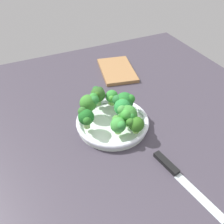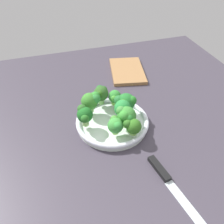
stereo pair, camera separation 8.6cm
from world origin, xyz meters
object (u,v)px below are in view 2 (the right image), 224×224
broccoli_floret_4 (126,102)px  knife (168,181)px  broccoli_floret_0 (115,97)px  broccoli_floret_2 (116,125)px  broccoli_floret_5 (123,108)px  bowl (112,121)px  broccoli_floret_3 (91,100)px  broccoli_floret_6 (85,115)px  broccoli_floret_8 (101,93)px  broccoli_floret_7 (132,126)px  cutting_board (127,71)px  broccoli_floret_1 (126,116)px

broccoli_floret_4 → knife: broccoli_floret_4 is taller
broccoli_floret_0 → broccoli_floret_2: bearing=163.3°
broccoli_floret_0 → broccoli_floret_4: (-5.71, -2.22, 1.26)cm
broccoli_floret_5 → bowl: bearing=74.9°
broccoli_floret_0 → knife: broccoli_floret_0 is taller
broccoli_floret_5 → knife: broccoli_floret_5 is taller
broccoli_floret_3 → broccoli_floret_6: 8.20cm
broccoli_floret_0 → broccoli_floret_8: bearing=62.8°
broccoli_floret_7 → cutting_board: broccoli_floret_7 is taller
broccoli_floret_4 → broccoli_floret_8: broccoli_floret_4 is taller
broccoli_floret_1 → cutting_board: broccoli_floret_1 is taller
broccoli_floret_2 → broccoli_floret_7: (-2.17, -4.92, -0.10)cm
broccoli_floret_3 → broccoli_floret_8: (3.81, -4.75, -0.40)cm
broccoli_floret_7 → broccoli_floret_1: bearing=9.8°
broccoli_floret_4 → broccoli_floret_5: size_ratio=1.00×
bowl → broccoli_floret_0: bearing=-25.0°
broccoli_floret_5 → broccoli_floret_6: size_ratio=1.01×
bowl → broccoli_floret_6: broccoli_floret_6 is taller
broccoli_floret_0 → broccoli_floret_2: size_ratio=0.88×
broccoli_floret_2 → broccoli_floret_8: (17.37, 0.33, 0.96)cm
broccoli_floret_3 → broccoli_floret_6: (-7.15, 3.99, -0.31)cm
broccoli_floret_1 → broccoli_floret_3: bearing=38.3°
broccoli_floret_7 → broccoli_floret_0: bearing=1.5°
broccoli_floret_2 → broccoli_floret_5: 7.83cm
bowl → broccoli_floret_4: (2.01, -5.82, 6.11)cm
broccoli_floret_2 → broccoli_floret_4: broccoli_floret_4 is taller
broccoli_floret_3 → broccoli_floret_7: (-15.73, -10.00, -1.46)cm
broccoli_floret_4 → cutting_board: 34.66cm
broccoli_floret_3 → broccoli_floret_7: size_ratio=1.32×
broccoli_floret_0 → broccoli_floret_6: size_ratio=0.78×
broccoli_floret_0 → broccoli_floret_8: (2.47, 4.79, 1.17)cm
broccoli_floret_2 → broccoli_floret_8: size_ratio=0.92×
broccoli_floret_2 → broccoli_floret_4: 11.41cm
bowl → broccoli_floret_2: 8.83cm
broccoli_floret_0 → cutting_board: (25.91, -14.65, -5.64)cm
broccoli_floret_3 → cutting_board: bearing=-41.6°
broccoli_floret_8 → knife: (-38.59, -9.58, -7.06)cm
bowl → cutting_board: (33.62, -18.25, -0.79)cm
bowl → broccoli_floret_6: (-0.78, 9.93, 6.12)cm
bowl → broccoli_floret_2: broccoli_floret_2 is taller
broccoli_floret_1 → broccoli_floret_5: broccoli_floret_1 is taller
broccoli_floret_5 → broccoli_floret_6: bearing=88.9°
broccoli_floret_6 → broccoli_floret_8: bearing=-38.6°
bowl → broccoli_floret_1: size_ratio=3.37×
bowl → broccoli_floret_4: broccoli_floret_4 is taller
bowl → broccoli_floret_1: bearing=-148.0°
broccoli_floret_1 → broccoli_floret_2: size_ratio=1.16×
broccoli_floret_2 → cutting_board: broccoli_floret_2 is taller
broccoli_floret_3 → broccoli_floret_4: bearing=-110.4°
broccoli_floret_3 → broccoli_floret_2: bearing=-159.5°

